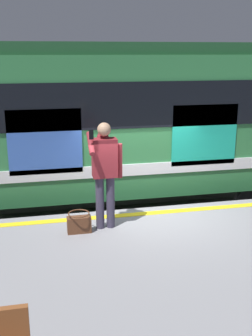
# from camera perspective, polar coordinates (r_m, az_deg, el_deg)

# --- Properties ---
(ground_plane) EXTENTS (24.36, 24.36, 0.00)m
(ground_plane) POSITION_cam_1_polar(r_m,az_deg,el_deg) (8.29, 2.67, -12.14)
(ground_plane) COLOR #4C4742
(platform) EXTENTS (14.34, 5.03, 1.02)m
(platform) POSITION_cam_1_polar(r_m,az_deg,el_deg) (5.98, 9.17, -18.80)
(platform) COLOR gray
(platform) RESTS_ON ground
(safety_line) EXTENTS (14.06, 0.16, 0.01)m
(safety_line) POSITION_cam_1_polar(r_m,az_deg,el_deg) (7.59, 3.34, -6.32)
(safety_line) COLOR yellow
(safety_line) RESTS_ON platform
(track_rail_near) EXTENTS (18.65, 0.08, 0.16)m
(track_rail_near) POSITION_cam_1_polar(r_m,az_deg,el_deg) (9.48, 0.52, -7.81)
(track_rail_near) COLOR slate
(track_rail_near) RESTS_ON ground
(track_rail_far) EXTENTS (18.65, 0.08, 0.16)m
(track_rail_far) POSITION_cam_1_polar(r_m,az_deg,el_deg) (10.78, -1.15, -4.80)
(track_rail_far) COLOR slate
(track_rail_far) RESTS_ON ground
(train_carriage) EXTENTS (9.20, 2.95, 3.92)m
(train_carriage) POSITION_cam_1_polar(r_m,az_deg,el_deg) (9.43, -1.64, 7.40)
(train_carriage) COLOR #2D723F
(train_carriage) RESTS_ON ground
(passenger) EXTENTS (0.57, 0.55, 1.80)m
(passenger) POSITION_cam_1_polar(r_m,az_deg,el_deg) (6.66, -2.99, 0.16)
(passenger) COLOR #383347
(passenger) RESTS_ON platform
(handbag) EXTENTS (0.39, 0.35, 0.35)m
(handbag) POSITION_cam_1_polar(r_m,az_deg,el_deg) (6.80, -6.58, -7.68)
(handbag) COLOR #59331E
(handbag) RESTS_ON platform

